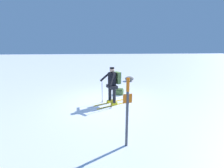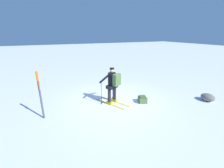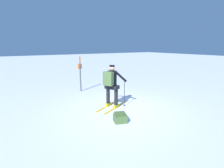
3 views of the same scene
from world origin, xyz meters
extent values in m
plane|color=white|center=(0.00, 0.00, 0.00)|extent=(80.00, 80.00, 0.00)
cube|color=gold|center=(-0.28, 0.39, 0.01)|extent=(1.60, 0.85, 0.01)
cube|color=yellow|center=(-0.28, 0.39, 0.07)|extent=(0.32, 0.23, 0.12)
cylinder|color=black|center=(-0.28, 0.39, 0.49)|extent=(0.15, 0.15, 0.72)
cube|color=gold|center=(-0.11, 0.05, 0.01)|extent=(1.60, 0.85, 0.01)
cube|color=yellow|center=(-0.11, 0.05, 0.07)|extent=(0.32, 0.23, 0.12)
cylinder|color=black|center=(-0.11, 0.05, 0.49)|extent=(0.15, 0.15, 0.72)
cube|color=black|center=(-0.20, 0.22, 0.85)|extent=(0.52, 0.62, 0.14)
cylinder|color=black|center=(-0.20, 0.22, 1.17)|extent=(0.38, 0.38, 0.65)
sphere|color=tan|center=(-0.20, 0.22, 1.61)|extent=(0.22, 0.22, 0.22)
cylinder|color=black|center=(-0.20, 0.22, 1.70)|extent=(0.21, 0.21, 0.06)
cube|color=#4C6B38|center=(-0.45, 0.10, 1.23)|extent=(0.34, 0.43, 0.53)
cylinder|color=black|center=(-0.11, 0.72, 0.56)|extent=(0.02, 0.02, 1.13)
cylinder|color=black|center=(-0.11, 0.72, 0.06)|extent=(0.07, 0.07, 0.01)
cylinder|color=black|center=(-0.18, 0.58, 1.27)|extent=(0.30, 0.49, 0.47)
cylinder|color=black|center=(0.25, -0.02, 0.56)|extent=(0.02, 0.02, 1.13)
cylinder|color=black|center=(0.25, -0.02, 0.06)|extent=(0.07, 0.07, 0.01)
cylinder|color=black|center=(0.10, 0.02, 1.27)|extent=(0.51, 0.19, 0.47)
cube|color=#4C6B38|center=(-0.75, -1.16, 0.13)|extent=(0.50, 0.48, 0.26)
cube|color=#415B2F|center=(-0.75, -1.16, 0.29)|extent=(0.42, 0.39, 0.06)
cylinder|color=#4C4C51|center=(-0.32, 3.25, 0.95)|extent=(0.07, 0.07, 1.91)
cylinder|color=orange|center=(-0.32, 3.25, 1.74)|extent=(0.08, 0.08, 0.34)
cube|color=orange|center=(-0.32, 3.25, 1.37)|extent=(0.24, 0.07, 0.24)
camera|label=1|loc=(0.40, 6.78, 2.69)|focal=24.00mm
camera|label=2|loc=(-6.18, 2.93, 3.23)|focal=24.00mm
camera|label=3|loc=(-3.87, -5.58, 2.51)|focal=28.00mm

